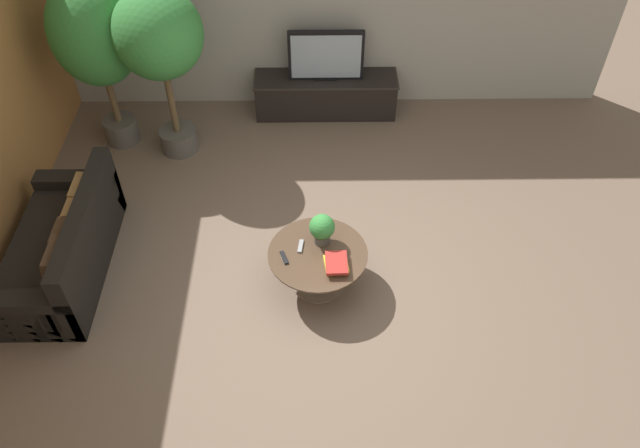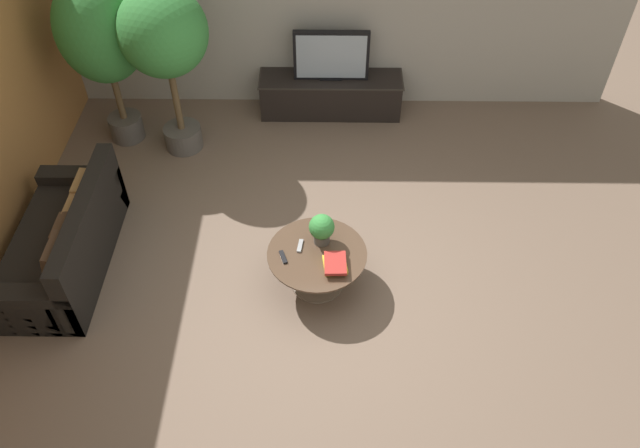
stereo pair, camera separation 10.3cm
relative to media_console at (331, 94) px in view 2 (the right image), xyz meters
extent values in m
plane|color=brown|center=(-0.08, -2.94, -0.26)|extent=(24.00, 24.00, 0.00)
cube|color=black|center=(0.00, 0.00, -0.01)|extent=(1.79, 0.48, 0.51)
cube|color=#2D2823|center=(0.00, 0.00, 0.24)|extent=(1.82, 0.50, 0.02)
cube|color=black|center=(0.00, 0.00, 0.57)|extent=(0.93, 0.08, 0.64)
cube|color=#99A8B7|center=(0.00, -0.04, 0.57)|extent=(0.86, 0.00, 0.58)
cube|color=black|center=(0.00, 0.00, 0.26)|extent=(0.28, 0.13, 0.02)
cylinder|color=#756656|center=(-0.13, -2.90, -0.25)|extent=(0.52, 0.52, 0.02)
cylinder|color=#756656|center=(-0.13, -2.90, -0.05)|extent=(0.10, 0.10, 0.43)
cylinder|color=#4C3828|center=(-0.13, -2.90, 0.17)|extent=(0.95, 0.95, 0.02)
cube|color=black|center=(-2.68, -2.67, -0.05)|extent=(0.84, 1.80, 0.42)
cube|color=black|center=(-2.34, -2.67, 0.37)|extent=(0.16, 1.80, 0.42)
cube|color=black|center=(-2.68, -1.87, 0.01)|extent=(0.84, 0.20, 0.54)
cube|color=black|center=(-2.68, -3.47, 0.01)|extent=(0.84, 0.20, 0.54)
cube|color=olive|center=(-2.50, -2.22, 0.31)|extent=(0.14, 0.35, 0.33)
cube|color=olive|center=(-2.50, -2.52, 0.30)|extent=(0.14, 0.33, 0.30)
cube|color=#422D1E|center=(-2.50, -2.82, 0.31)|extent=(0.15, 0.34, 0.31)
cube|color=#422D1E|center=(-2.50, -3.12, 0.33)|extent=(0.18, 0.38, 0.36)
cylinder|color=#514C47|center=(-2.54, -0.57, -0.11)|extent=(0.41, 0.41, 0.30)
cylinder|color=brown|center=(-2.54, -0.57, 0.31)|extent=(0.08, 0.08, 0.55)
ellipsoid|color=#337F38|center=(-2.54, -0.57, 1.20)|extent=(0.98, 0.98, 1.23)
cylinder|color=#514C47|center=(-1.80, -0.75, -0.12)|extent=(0.45, 0.45, 0.28)
cylinder|color=brown|center=(-1.80, -0.75, 0.40)|extent=(0.08, 0.08, 0.77)
ellipsoid|color=#337F38|center=(-1.80, -0.75, 1.28)|extent=(0.97, 0.97, 0.99)
cylinder|color=#514C47|center=(-0.09, -2.75, 0.23)|extent=(0.15, 0.15, 0.10)
sphere|color=#337F38|center=(-0.09, -2.75, 0.39)|extent=(0.24, 0.24, 0.24)
cube|color=gold|center=(0.04, -3.06, 0.20)|extent=(0.24, 0.25, 0.04)
cube|color=#A32823|center=(0.04, -3.08, 0.24)|extent=(0.21, 0.28, 0.03)
cube|color=black|center=(-0.45, -2.97, 0.19)|extent=(0.09, 0.16, 0.02)
cube|color=gray|center=(-0.29, -2.82, 0.19)|extent=(0.06, 0.16, 0.02)
camera|label=1|loc=(-0.16, -6.82, 4.58)|focal=35.00mm
camera|label=2|loc=(-0.05, -6.82, 4.58)|focal=35.00mm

